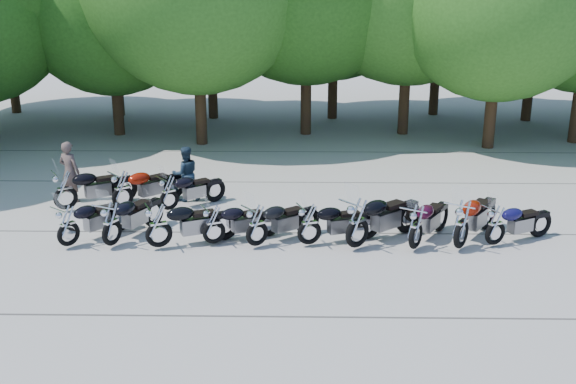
{
  "coord_description": "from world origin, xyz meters",
  "views": [
    {
      "loc": [
        0.29,
        -14.63,
        6.21
      ],
      "look_at": [
        0.0,
        1.5,
        1.1
      ],
      "focal_mm": 42.0,
      "sensor_mm": 36.0,
      "label": 1
    }
  ],
  "objects_px": {
    "rider_1": "(186,174)",
    "motorcycle_8": "(462,223)",
    "motorcycle_5": "(309,223)",
    "motorcycle_6": "(358,222)",
    "motorcycle_2": "(158,224)",
    "rider_0": "(70,172)",
    "motorcycle_11": "(122,189)",
    "motorcycle_12": "(169,192)",
    "motorcycle_0": "(68,225)",
    "motorcycle_1": "(111,223)",
    "motorcycle_4": "(257,224)",
    "motorcycle_3": "(214,223)",
    "motorcycle_10": "(65,189)",
    "motorcycle_9": "(496,224)",
    "motorcycle_7": "(416,226)"
  },
  "relations": [
    {
      "from": "motorcycle_9",
      "to": "rider_1",
      "type": "bearing_deg",
      "value": 39.27
    },
    {
      "from": "motorcycle_11",
      "to": "motorcycle_2",
      "type": "bearing_deg",
      "value": 167.83
    },
    {
      "from": "motorcycle_1",
      "to": "motorcycle_10",
      "type": "xyz_separation_m",
      "value": [
        -1.99,
        2.61,
        0.02
      ]
    },
    {
      "from": "motorcycle_2",
      "to": "motorcycle_6",
      "type": "relative_size",
      "value": 0.89
    },
    {
      "from": "motorcycle_5",
      "to": "motorcycle_6",
      "type": "height_order",
      "value": "motorcycle_6"
    },
    {
      "from": "motorcycle_9",
      "to": "motorcycle_2",
      "type": "bearing_deg",
      "value": 64.77
    },
    {
      "from": "motorcycle_6",
      "to": "rider_1",
      "type": "height_order",
      "value": "rider_1"
    },
    {
      "from": "motorcycle_6",
      "to": "rider_0",
      "type": "relative_size",
      "value": 1.42
    },
    {
      "from": "motorcycle_10",
      "to": "rider_0",
      "type": "bearing_deg",
      "value": -23.08
    },
    {
      "from": "motorcycle_2",
      "to": "motorcycle_3",
      "type": "bearing_deg",
      "value": -101.79
    },
    {
      "from": "motorcycle_2",
      "to": "motorcycle_8",
      "type": "xyz_separation_m",
      "value": [
        7.21,
        0.07,
        0.06
      ]
    },
    {
      "from": "motorcycle_8",
      "to": "motorcycle_10",
      "type": "relative_size",
      "value": 1.07
    },
    {
      "from": "motorcycle_3",
      "to": "motorcycle_11",
      "type": "bearing_deg",
      "value": 21.74
    },
    {
      "from": "rider_0",
      "to": "motorcycle_2",
      "type": "bearing_deg",
      "value": 152.72
    },
    {
      "from": "motorcycle_8",
      "to": "motorcycle_12",
      "type": "height_order",
      "value": "motorcycle_8"
    },
    {
      "from": "motorcycle_8",
      "to": "motorcycle_9",
      "type": "height_order",
      "value": "motorcycle_8"
    },
    {
      "from": "rider_1",
      "to": "motorcycle_3",
      "type": "bearing_deg",
      "value": 88.98
    },
    {
      "from": "motorcycle_0",
      "to": "motorcycle_3",
      "type": "relative_size",
      "value": 1.05
    },
    {
      "from": "motorcycle_4",
      "to": "motorcycle_8",
      "type": "bearing_deg",
      "value": -128.64
    },
    {
      "from": "rider_1",
      "to": "motorcycle_8",
      "type": "bearing_deg",
      "value": 132.03
    },
    {
      "from": "motorcycle_1",
      "to": "motorcycle_4",
      "type": "xyz_separation_m",
      "value": [
        3.5,
        0.03,
        -0.03
      ]
    },
    {
      "from": "motorcycle_0",
      "to": "motorcycle_2",
      "type": "bearing_deg",
      "value": -143.57
    },
    {
      "from": "motorcycle_7",
      "to": "motorcycle_11",
      "type": "bearing_deg",
      "value": 12.47
    },
    {
      "from": "motorcycle_0",
      "to": "motorcycle_1",
      "type": "xyz_separation_m",
      "value": [
        1.04,
        0.05,
        0.04
      ]
    },
    {
      "from": "motorcycle_12",
      "to": "rider_1",
      "type": "xyz_separation_m",
      "value": [
        0.31,
        1.02,
        0.23
      ]
    },
    {
      "from": "motorcycle_5",
      "to": "motorcycle_6",
      "type": "xyz_separation_m",
      "value": [
        1.14,
        -0.19,
        0.12
      ]
    },
    {
      "from": "motorcycle_6",
      "to": "motorcycle_7",
      "type": "relative_size",
      "value": 1.13
    },
    {
      "from": "motorcycle_0",
      "to": "rider_0",
      "type": "height_order",
      "value": "rider_0"
    },
    {
      "from": "rider_0",
      "to": "rider_1",
      "type": "bearing_deg",
      "value": -157.06
    },
    {
      "from": "motorcycle_1",
      "to": "motorcycle_2",
      "type": "relative_size",
      "value": 1.0
    },
    {
      "from": "motorcycle_5",
      "to": "motorcycle_8",
      "type": "xyz_separation_m",
      "value": [
        3.61,
        -0.18,
        0.1
      ]
    },
    {
      "from": "motorcycle_8",
      "to": "motorcycle_1",
      "type": "bearing_deg",
      "value": 34.27
    },
    {
      "from": "motorcycle_0",
      "to": "rider_0",
      "type": "relative_size",
      "value": 1.18
    },
    {
      "from": "motorcycle_10",
      "to": "rider_1",
      "type": "xyz_separation_m",
      "value": [
        3.19,
        1.06,
        0.15
      ]
    },
    {
      "from": "motorcycle_10",
      "to": "motorcycle_8",
      "type": "bearing_deg",
      "value": -136.24
    },
    {
      "from": "motorcycle_4",
      "to": "motorcycle_12",
      "type": "relative_size",
      "value": 1.04
    },
    {
      "from": "motorcycle_10",
      "to": "rider_1",
      "type": "bearing_deg",
      "value": -103.58
    },
    {
      "from": "motorcycle_2",
      "to": "rider_1",
      "type": "distance_m",
      "value": 3.78
    },
    {
      "from": "motorcycle_4",
      "to": "motorcycle_9",
      "type": "bearing_deg",
      "value": -126.06
    },
    {
      "from": "motorcycle_7",
      "to": "motorcycle_10",
      "type": "bearing_deg",
      "value": 16.25
    },
    {
      "from": "motorcycle_6",
      "to": "motorcycle_11",
      "type": "xyz_separation_m",
      "value": [
        -6.33,
        2.76,
        -0.08
      ]
    },
    {
      "from": "motorcycle_6",
      "to": "rider_0",
      "type": "height_order",
      "value": "rider_0"
    },
    {
      "from": "motorcycle_5",
      "to": "motorcycle_6",
      "type": "distance_m",
      "value": 1.16
    },
    {
      "from": "rider_0",
      "to": "motorcycle_6",
      "type": "bearing_deg",
      "value": 176.57
    },
    {
      "from": "motorcycle_7",
      "to": "motorcycle_11",
      "type": "relative_size",
      "value": 0.99
    },
    {
      "from": "motorcycle_3",
      "to": "motorcycle_11",
      "type": "height_order",
      "value": "motorcycle_11"
    },
    {
      "from": "motorcycle_2",
      "to": "motorcycle_12",
      "type": "height_order",
      "value": "motorcycle_2"
    },
    {
      "from": "motorcycle_6",
      "to": "rider_0",
      "type": "xyz_separation_m",
      "value": [
        -8.03,
        3.57,
        0.18
      ]
    },
    {
      "from": "motorcycle_5",
      "to": "motorcycle_11",
      "type": "xyz_separation_m",
      "value": [
        -5.18,
        2.58,
        0.04
      ]
    },
    {
      "from": "motorcycle_8",
      "to": "rider_1",
      "type": "relative_size",
      "value": 1.53
    }
  ]
}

